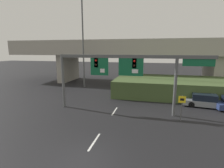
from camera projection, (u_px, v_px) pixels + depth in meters
ground_plane at (83, 159)px, 10.13m from camera, size 160.00×160.00×0.00m
lane_markings at (120, 102)px, 20.99m from camera, size 0.14×33.82×0.01m
signal_gantry at (125, 67)px, 16.95m from camera, size 14.91×0.44×5.75m
speed_limit_sign at (182, 104)px, 15.27m from camera, size 0.60×0.11×2.32m
highway_light_pole_near at (83, 30)px, 27.84m from camera, size 0.70×0.36×17.99m
overpass_bridge at (134, 53)px, 32.05m from camera, size 47.00×8.62×7.93m
grass_embankment at (182, 87)px, 24.17m from camera, size 18.33×8.51×2.25m
parked_sedan_near_right at (205, 101)px, 19.34m from camera, size 4.95×2.51×1.44m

